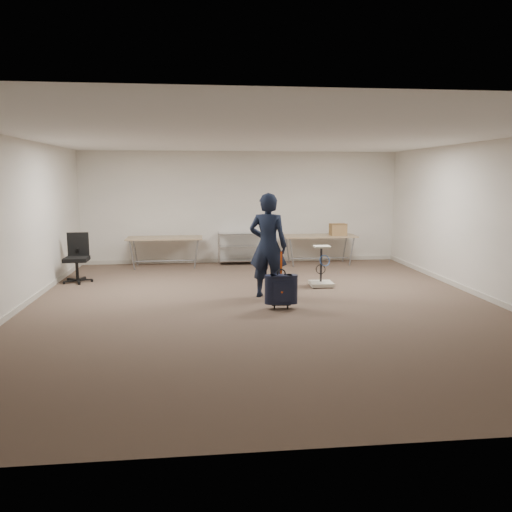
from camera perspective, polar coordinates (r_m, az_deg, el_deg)
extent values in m
plane|color=#4F3F30|center=(8.49, 0.81, -5.75)|extent=(9.00, 9.00, 0.00)
plane|color=white|center=(12.71, -1.68, 5.57)|extent=(8.00, 0.00, 8.00)
plane|color=white|center=(3.86, 9.10, -2.50)|extent=(8.00, 0.00, 8.00)
plane|color=white|center=(8.71, -26.32, 3.06)|extent=(0.00, 9.00, 9.00)
plane|color=white|center=(9.60, 25.32, 3.59)|extent=(0.00, 9.00, 9.00)
plane|color=white|center=(8.23, 0.86, 13.45)|extent=(8.00, 8.00, 0.00)
cube|color=beige|center=(12.85, -1.65, -0.45)|extent=(8.00, 0.02, 0.10)
cube|color=beige|center=(8.93, -25.66, -5.59)|extent=(0.02, 9.00, 0.10)
cube|color=beige|center=(9.79, 24.74, -4.29)|extent=(0.02, 9.00, 0.10)
cube|color=tan|center=(12.22, -10.38, 2.05)|extent=(1.80, 0.75, 0.03)
cylinder|color=gray|center=(12.29, -10.30, -0.56)|extent=(1.50, 0.02, 0.02)
cylinder|color=gray|center=(12.05, -13.99, 0.08)|extent=(0.13, 0.04, 0.69)
cylinder|color=gray|center=(11.94, -6.84, 0.20)|extent=(0.13, 0.04, 0.69)
cylinder|color=gray|center=(12.63, -13.63, 0.50)|extent=(0.13, 0.04, 0.69)
cylinder|color=gray|center=(12.53, -6.81, 0.62)|extent=(0.13, 0.04, 0.69)
cube|color=tan|center=(12.53, 7.24, 2.29)|extent=(1.80, 0.75, 0.03)
cylinder|color=gray|center=(12.60, 7.19, -0.25)|extent=(1.50, 0.02, 0.02)
cylinder|color=gray|center=(12.13, 4.09, 0.38)|extent=(0.13, 0.04, 0.69)
cylinder|color=gray|center=(12.48, 10.88, 0.49)|extent=(0.13, 0.04, 0.69)
cylinder|color=gray|center=(12.71, 3.61, 0.79)|extent=(0.13, 0.04, 0.69)
cylinder|color=gray|center=(13.05, 10.11, 0.88)|extent=(0.13, 0.04, 0.69)
cylinder|color=silver|center=(12.26, -4.26, 0.72)|extent=(0.02, 0.02, 0.80)
cylinder|color=silver|center=(12.35, 1.31, 0.81)|extent=(0.02, 0.02, 0.80)
cylinder|color=silver|center=(12.70, -4.33, 1.01)|extent=(0.02, 0.02, 0.80)
cylinder|color=silver|center=(12.80, 1.05, 1.09)|extent=(0.02, 0.02, 0.80)
cube|color=silver|center=(12.56, -1.54, -0.44)|extent=(1.20, 0.45, 0.02)
cube|color=silver|center=(12.51, -1.55, 1.14)|extent=(1.20, 0.45, 0.02)
cube|color=silver|center=(12.46, -1.55, 2.64)|extent=(1.20, 0.45, 0.01)
imported|color=black|center=(8.95, 1.38, 1.20)|extent=(0.80, 0.67, 1.89)
cube|color=black|center=(8.25, 2.89, -3.81)|extent=(0.36, 0.22, 0.48)
cube|color=black|center=(8.33, 2.86, -5.49)|extent=(0.32, 0.15, 0.03)
cylinder|color=black|center=(8.31, 2.11, -5.84)|extent=(0.03, 0.07, 0.06)
cylinder|color=black|center=(8.34, 3.63, -5.81)|extent=(0.03, 0.07, 0.06)
torus|color=black|center=(8.20, 2.90, -1.99)|extent=(0.15, 0.03, 0.15)
cube|color=#E7490C|center=(8.19, 2.90, -0.77)|extent=(0.03, 0.01, 0.37)
cylinder|color=black|center=(11.02, -19.71, -2.59)|extent=(0.62, 0.62, 0.09)
cylinder|color=black|center=(10.99, -19.77, -1.52)|extent=(0.06, 0.06, 0.41)
cube|color=black|center=(10.95, -19.83, -0.35)|extent=(0.48, 0.48, 0.08)
cube|color=black|center=(11.13, -19.66, 1.29)|extent=(0.43, 0.07, 0.49)
cube|color=white|center=(10.07, 7.46, -3.16)|extent=(0.46, 0.46, 0.07)
cylinder|color=black|center=(9.87, 6.69, -3.60)|extent=(0.05, 0.05, 0.04)
cylinder|color=black|center=(10.04, 7.44, -0.92)|extent=(0.04, 0.04, 0.71)
cube|color=white|center=(9.94, 7.55, 1.06)|extent=(0.32, 0.28, 0.04)
torus|color=#2255AE|center=(9.92, 7.86, -0.52)|extent=(0.23, 0.10, 0.22)
cube|color=olive|center=(12.55, 9.35, 3.01)|extent=(0.40, 0.30, 0.29)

